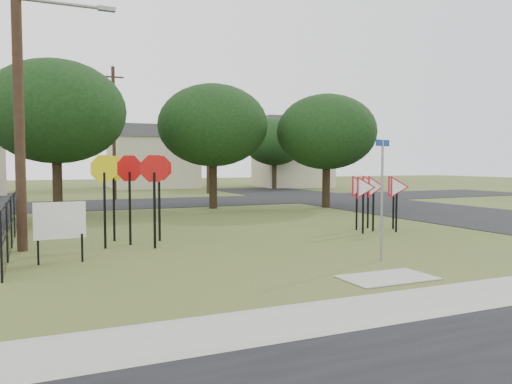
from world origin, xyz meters
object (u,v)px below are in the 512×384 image
stop_sign_cluster (132,179)px  info_board (60,223)px  yield_sign_cluster (375,189)px  street_name_sign (382,192)px

stop_sign_cluster → info_board: bearing=-134.6°
yield_sign_cluster → info_board: 11.03m
info_board → yield_sign_cluster: bearing=9.2°
stop_sign_cluster → yield_sign_cluster: bearing=-2.8°
yield_sign_cluster → info_board: (-10.87, -1.76, -0.54)m
stop_sign_cluster → info_board: stop_sign_cluster is taller
street_name_sign → stop_sign_cluster: bearing=136.5°
street_name_sign → stop_sign_cluster: street_name_sign is taller
street_name_sign → info_board: (-7.52, 2.90, -0.75)m
info_board → street_name_sign: bearing=-21.1°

